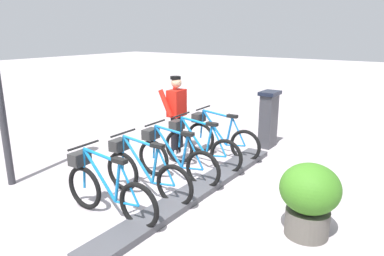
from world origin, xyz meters
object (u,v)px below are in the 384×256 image
payment_kiosk (268,118)px  bike_docked_4 (106,189)px  bike_docked_1 (198,146)px  bike_docked_3 (143,172)px  worker_near_rack (176,112)px  bike_docked_0 (219,137)px  bike_docked_2 (174,158)px  planter_bush (309,196)px

payment_kiosk → bike_docked_4: (0.57, 4.29, -0.24)m
bike_docked_1 → bike_docked_3: same height
bike_docked_1 → worker_near_rack: worker_near_rack is taller
bike_docked_0 → payment_kiosk: bearing=-115.4°
bike_docked_2 → planter_bush: 2.51m
bike_docked_0 → bike_docked_3: bearing=90.0°
payment_kiosk → bike_docked_2: 2.82m
worker_near_rack → planter_bush: (-3.35, 1.62, -0.37)m
bike_docked_1 → bike_docked_3: (0.00, 1.55, 0.00)m
bike_docked_4 → bike_docked_0: bearing=-90.0°
payment_kiosk → worker_near_rack: bearing=46.2°
bike_docked_4 → planter_bush: (-2.47, -1.16, 0.11)m
bike_docked_0 → bike_docked_3: 2.32m
bike_docked_2 → payment_kiosk: bearing=-101.8°
bike_docked_1 → bike_docked_3: 1.55m
bike_docked_0 → bike_docked_1: bearing=90.0°
bike_docked_3 → planter_bush: size_ratio=1.77×
bike_docked_3 → bike_docked_0: bearing=-90.0°
bike_docked_2 → bike_docked_0: bearing=-90.0°
bike_docked_4 → bike_docked_3: bearing=-90.0°
worker_near_rack → planter_bush: bearing=154.2°
bike_docked_1 → bike_docked_4: 2.32m
payment_kiosk → bike_docked_1: size_ratio=0.74×
bike_docked_4 → planter_bush: size_ratio=1.77×
bike_docked_2 → planter_bush: size_ratio=1.77×
bike_docked_0 → planter_bush: size_ratio=1.77×
worker_near_rack → bike_docked_3: bearing=113.6°
bike_docked_0 → planter_bush: bike_docked_0 is taller
payment_kiosk → bike_docked_3: (0.57, 3.52, -0.24)m
bike_docked_3 → bike_docked_4: size_ratio=1.00×
payment_kiosk → worker_near_rack: size_ratio=0.77×
bike_docked_0 → bike_docked_3: (0.00, 2.32, 0.00)m
payment_kiosk → bike_docked_4: 4.34m
payment_kiosk → bike_docked_3: 3.58m
bike_docked_0 → worker_near_rack: size_ratio=1.04×
bike_docked_1 → bike_docked_4: bearing=90.0°
bike_docked_4 → bike_docked_1: bearing=-90.0°
payment_kiosk → bike_docked_4: payment_kiosk is taller
bike_docked_2 → bike_docked_4: size_ratio=1.00×
payment_kiosk → bike_docked_1: payment_kiosk is taller
worker_near_rack → planter_bush: size_ratio=1.71×
planter_bush → bike_docked_4: bearing=25.1°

